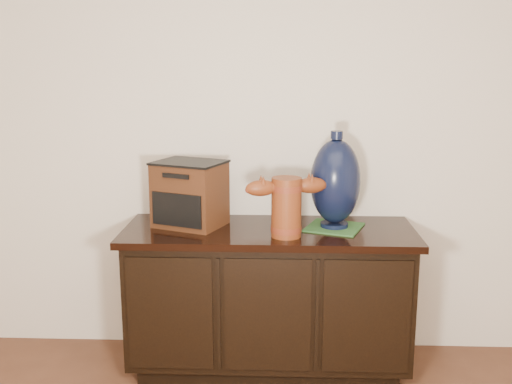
{
  "coord_description": "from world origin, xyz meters",
  "views": [
    {
      "loc": [
        0.05,
        -0.67,
        1.57
      ],
      "look_at": [
        -0.06,
        2.18,
        0.95
      ],
      "focal_mm": 42.0,
      "sensor_mm": 36.0,
      "label": 1
    }
  ],
  "objects_px": {
    "tv_radio": "(190,194)",
    "lamp_base": "(335,182)",
    "spray_can": "(214,203)",
    "sideboard": "(269,298)",
    "terracotta_vessel": "(286,204)"
  },
  "relations": [
    {
      "from": "sideboard",
      "to": "spray_can",
      "type": "bearing_deg",
      "value": 143.91
    },
    {
      "from": "tv_radio",
      "to": "lamp_base",
      "type": "relative_size",
      "value": 0.84
    },
    {
      "from": "tv_radio",
      "to": "spray_can",
      "type": "distance_m",
      "value": 0.22
    },
    {
      "from": "terracotta_vessel",
      "to": "spray_can",
      "type": "relative_size",
      "value": 2.54
    },
    {
      "from": "lamp_base",
      "to": "sideboard",
      "type": "bearing_deg",
      "value": -175.11
    },
    {
      "from": "sideboard",
      "to": "tv_radio",
      "type": "relative_size",
      "value": 3.59
    },
    {
      "from": "terracotta_vessel",
      "to": "lamp_base",
      "type": "distance_m",
      "value": 0.3
    },
    {
      "from": "spray_can",
      "to": "sideboard",
      "type": "bearing_deg",
      "value": -36.09
    },
    {
      "from": "terracotta_vessel",
      "to": "sideboard",
      "type": "bearing_deg",
      "value": 105.36
    },
    {
      "from": "sideboard",
      "to": "lamp_base",
      "type": "xyz_separation_m",
      "value": [
        0.33,
        0.03,
        0.61
      ]
    },
    {
      "from": "tv_radio",
      "to": "lamp_base",
      "type": "height_order",
      "value": "lamp_base"
    },
    {
      "from": "terracotta_vessel",
      "to": "tv_radio",
      "type": "bearing_deg",
      "value": 142.41
    },
    {
      "from": "sideboard",
      "to": "lamp_base",
      "type": "distance_m",
      "value": 0.69
    },
    {
      "from": "spray_can",
      "to": "lamp_base",
      "type": "bearing_deg",
      "value": -16.94
    },
    {
      "from": "terracotta_vessel",
      "to": "tv_radio",
      "type": "distance_m",
      "value": 0.52
    }
  ]
}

